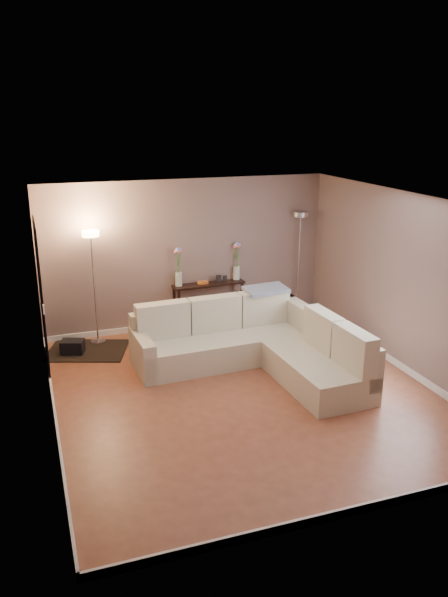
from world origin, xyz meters
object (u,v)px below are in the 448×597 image
object	(u,v)px
sectional_sofa	(256,345)
floor_lamp_lit	(93,265)
console_table	(204,302)
floor_lamp_unlit	(299,243)

from	to	relation	value
sectional_sofa	floor_lamp_lit	size ratio (longest dim) A/B	1.51
console_table	floor_lamp_lit	distance (m)	2.11
floor_lamp_lit	floor_lamp_unlit	xyz separation A→B (m)	(3.72, 0.15, 0.06)
floor_lamp_lit	console_table	bearing A→B (deg)	5.88
console_table	floor_lamp_unlit	world-z (taller)	floor_lamp_unlit
sectional_sofa	floor_lamp_lit	distance (m)	2.91
sectional_sofa	console_table	distance (m)	1.95
console_table	floor_lamp_unlit	distance (m)	2.04
sectional_sofa	console_table	world-z (taller)	sectional_sofa
floor_lamp_unlit	console_table	bearing A→B (deg)	178.40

